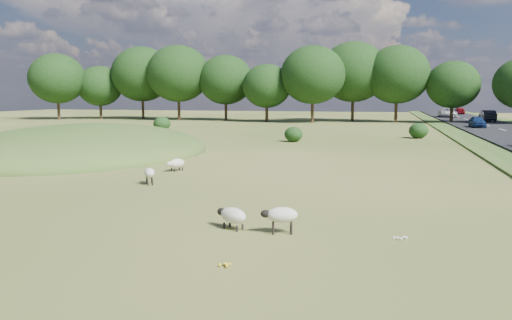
{
  "coord_description": "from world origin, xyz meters",
  "views": [
    {
      "loc": [
        7.47,
        -17.75,
        3.94
      ],
      "look_at": [
        2.0,
        4.0,
        1.0
      ],
      "focal_mm": 35.0,
      "sensor_mm": 36.0,
      "label": 1
    }
  ],
  "objects": [
    {
      "name": "car_3",
      "position": [
        21.9,
        58.21,
        1.02
      ],
      "size": [
        1.63,
        4.67,
        1.54
      ],
      "primitive_type": "imported",
      "rotation": [
        0.0,
        0.0,
        3.14
      ],
      "color": "black",
      "rests_on": "road"
    },
    {
      "name": "car_5",
      "position": [
        18.1,
        43.66,
        0.89
      ],
      "size": [
        1.51,
        3.76,
        1.28
      ],
      "primitive_type": "imported",
      "color": "navy",
      "rests_on": "road"
    },
    {
      "name": "treeline",
      "position": [
        -1.06,
        55.44,
        6.57
      ],
      "size": [
        96.28,
        14.66,
        11.7
      ],
      "color": "black",
      "rests_on": "ground"
    },
    {
      "name": "sheep_3",
      "position": [
        3.29,
        -4.0,
        0.41
      ],
      "size": [
        1.15,
        0.88,
        0.65
      ],
      "rotation": [
        0.0,
        0.0,
        2.63
      ],
      "color": "beige",
      "rests_on": "ground"
    },
    {
      "name": "shrubs",
      "position": [
        -3.21,
        29.62,
        0.72
      ],
      "size": [
        28.52,
        10.96,
        1.54
      ],
      "color": "black",
      "rests_on": "ground"
    },
    {
      "name": "sheep_1",
      "position": [
        -2.4,
        2.18,
        0.51
      ],
      "size": [
        0.81,
        1.04,
        0.74
      ],
      "rotation": [
        0.0,
        0.0,
        2.11
      ],
      "color": "beige",
      "rests_on": "ground"
    },
    {
      "name": "car_0",
      "position": [
        21.9,
        84.81,
        0.86
      ],
      "size": [
        1.71,
        4.2,
        1.22
      ],
      "primitive_type": "imported",
      "rotation": [
        0.0,
        0.0,
        3.14
      ],
      "color": "maroon",
      "rests_on": "road"
    },
    {
      "name": "sheep_2",
      "position": [
        4.78,
        -4.14,
        0.54
      ],
      "size": [
        1.11,
        0.66,
        0.77
      ],
      "rotation": [
        0.0,
        0.0,
        3.37
      ],
      "color": "beige",
      "rests_on": "ground"
    },
    {
      "name": "car_1",
      "position": [
        18.1,
        70.66,
        1.02
      ],
      "size": [
        2.55,
        5.53,
        1.54
      ],
      "primitive_type": "imported",
      "color": "silver",
      "rests_on": "road"
    },
    {
      "name": "mound",
      "position": [
        -12.0,
        12.0,
        0.0
      ],
      "size": [
        16.0,
        20.0,
        4.0
      ],
      "primitive_type": "ellipsoid",
      "color": "#33561E",
      "rests_on": "ground"
    },
    {
      "name": "ground",
      "position": [
        0.0,
        20.0,
        0.0
      ],
      "size": [
        160.0,
        160.0,
        0.0
      ],
      "primitive_type": "plane",
      "color": "#3A5219",
      "rests_on": "ground"
    },
    {
      "name": "sheep_4",
      "position": [
        -2.78,
        6.07,
        0.41
      ],
      "size": [
        0.86,
        1.15,
        0.65
      ],
      "rotation": [
        0.0,
        0.0,
        4.24
      ],
      "color": "beige",
      "rests_on": "ground"
    }
  ]
}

